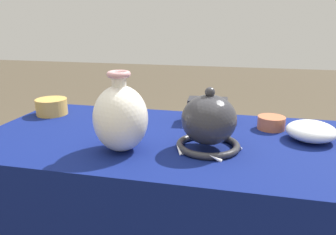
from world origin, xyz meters
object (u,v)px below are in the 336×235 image
Objects in this scene: pot_squat_terracotta at (271,123)px; vase_tall_bulbous at (121,117)px; bowl_shallow_porcelain at (311,131)px; pot_squat_ochre at (52,107)px; mosaic_tile_box at (207,110)px; vase_dome_bell at (209,124)px.

vase_tall_bulbous is at bearing -145.69° from pot_squat_terracotta.
pot_squat_terracotta is at bearing 141.76° from bowl_shallow_porcelain.
vase_tall_bulbous reaches higher than pot_squat_ochre.
vase_tall_bulbous is 1.55× the size of mosaic_tile_box.
vase_dome_bell is at bearing -155.53° from bowl_shallow_porcelain.
vase_dome_bell reaches higher than bowl_shallow_porcelain.
pot_squat_ochre is at bearing 144.41° from vase_tall_bulbous.
bowl_shallow_porcelain is at bearing -38.24° from pot_squat_terracotta.
vase_dome_bell is 1.65× the size of pot_squat_ochre.
vase_dome_bell is 0.37m from bowl_shallow_porcelain.
pot_squat_ochre is (-0.67, -0.05, -0.01)m from mosaic_tile_box.
bowl_shallow_porcelain is (0.37, -0.13, -0.01)m from mosaic_tile_box.
vase_dome_bell is 2.15× the size of pot_squat_terracotta.
vase_tall_bulbous is at bearing -164.12° from vase_dome_bell.
pot_squat_ochre is at bearing 161.15° from vase_dome_bell.
bowl_shallow_porcelain is (0.60, 0.23, -0.07)m from vase_tall_bulbous.
pot_squat_terracotta is at bearing 0.48° from pot_squat_ochre.
mosaic_tile_box is 0.25m from pot_squat_terracotta.
mosaic_tile_box is at bearing 96.97° from vase_dome_bell.
mosaic_tile_box is at bearing 171.23° from pot_squat_terracotta.
vase_dome_bell is 0.29m from mosaic_tile_box.
bowl_shallow_porcelain is at bearing -4.91° from pot_squat_ochre.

